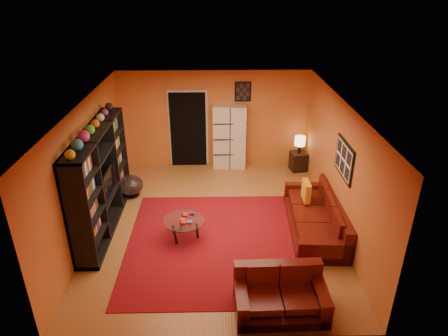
{
  "coord_description": "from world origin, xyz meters",
  "views": [
    {
      "loc": [
        0.05,
        -7.15,
        4.73
      ],
      "look_at": [
        0.2,
        0.1,
        1.25
      ],
      "focal_mm": 32.0,
      "sensor_mm": 36.0,
      "label": 1
    }
  ],
  "objects_px": {
    "loveseat": "(280,293)",
    "side_table": "(298,161)",
    "entertainment_unit": "(101,180)",
    "storage_cabinet": "(230,137)",
    "tv": "(104,182)",
    "table_lamp": "(300,141)",
    "coffee_table": "(184,222)",
    "sofa": "(319,217)",
    "bowl_chair": "(130,185)"
  },
  "relations": [
    {
      "from": "tv",
      "to": "coffee_table",
      "type": "height_order",
      "value": "tv"
    },
    {
      "from": "sofa",
      "to": "loveseat",
      "type": "relative_size",
      "value": 1.72
    },
    {
      "from": "side_table",
      "to": "coffee_table",
      "type": "bearing_deg",
      "value": -132.8
    },
    {
      "from": "coffee_table",
      "to": "side_table",
      "type": "height_order",
      "value": "side_table"
    },
    {
      "from": "bowl_chair",
      "to": "side_table",
      "type": "bearing_deg",
      "value": 17.34
    },
    {
      "from": "loveseat",
      "to": "storage_cabinet",
      "type": "height_order",
      "value": "storage_cabinet"
    },
    {
      "from": "tv",
      "to": "sofa",
      "type": "relative_size",
      "value": 0.37
    },
    {
      "from": "coffee_table",
      "to": "bowl_chair",
      "type": "bearing_deg",
      "value": 128.86
    },
    {
      "from": "storage_cabinet",
      "to": "loveseat",
      "type": "bearing_deg",
      "value": -77.79
    },
    {
      "from": "entertainment_unit",
      "to": "side_table",
      "type": "distance_m",
      "value": 5.26
    },
    {
      "from": "tv",
      "to": "loveseat",
      "type": "distance_m",
      "value": 4.13
    },
    {
      "from": "sofa",
      "to": "table_lamp",
      "type": "height_order",
      "value": "table_lamp"
    },
    {
      "from": "bowl_chair",
      "to": "table_lamp",
      "type": "height_order",
      "value": "table_lamp"
    },
    {
      "from": "loveseat",
      "to": "storage_cabinet",
      "type": "bearing_deg",
      "value": 5.02
    },
    {
      "from": "tv",
      "to": "sofa",
      "type": "distance_m",
      "value": 4.43
    },
    {
      "from": "coffee_table",
      "to": "storage_cabinet",
      "type": "xyz_separation_m",
      "value": [
        1.01,
        3.32,
        0.49
      ]
    },
    {
      "from": "entertainment_unit",
      "to": "bowl_chair",
      "type": "height_order",
      "value": "entertainment_unit"
    },
    {
      "from": "storage_cabinet",
      "to": "entertainment_unit",
      "type": "bearing_deg",
      "value": -128.22
    },
    {
      "from": "tv",
      "to": "table_lamp",
      "type": "xyz_separation_m",
      "value": [
        4.47,
        2.51,
        -0.16
      ]
    },
    {
      "from": "loveseat",
      "to": "bowl_chair",
      "type": "xyz_separation_m",
      "value": [
        -3.02,
        3.64,
        -0.01
      ]
    },
    {
      "from": "coffee_table",
      "to": "bowl_chair",
      "type": "height_order",
      "value": "bowl_chair"
    },
    {
      "from": "side_table",
      "to": "tv",
      "type": "bearing_deg",
      "value": -150.71
    },
    {
      "from": "loveseat",
      "to": "side_table",
      "type": "relative_size",
      "value": 2.85
    },
    {
      "from": "bowl_chair",
      "to": "table_lamp",
      "type": "relative_size",
      "value": 1.34
    },
    {
      "from": "storage_cabinet",
      "to": "table_lamp",
      "type": "distance_m",
      "value": 1.85
    },
    {
      "from": "loveseat",
      "to": "side_table",
      "type": "bearing_deg",
      "value": -15.51
    },
    {
      "from": "sofa",
      "to": "side_table",
      "type": "height_order",
      "value": "sofa"
    },
    {
      "from": "coffee_table",
      "to": "bowl_chair",
      "type": "xyz_separation_m",
      "value": [
        -1.41,
        1.74,
        -0.1
      ]
    },
    {
      "from": "bowl_chair",
      "to": "side_table",
      "type": "xyz_separation_m",
      "value": [
        4.25,
        1.33,
        -0.02
      ]
    },
    {
      "from": "storage_cabinet",
      "to": "sofa",
      "type": "bearing_deg",
      "value": -54.79
    },
    {
      "from": "table_lamp",
      "to": "side_table",
      "type": "bearing_deg",
      "value": 0.0
    },
    {
      "from": "sofa",
      "to": "table_lamp",
      "type": "relative_size",
      "value": 5.33
    },
    {
      "from": "side_table",
      "to": "storage_cabinet",
      "type": "bearing_deg",
      "value": 172.27
    },
    {
      "from": "tv",
      "to": "coffee_table",
      "type": "xyz_separation_m",
      "value": [
        1.63,
        -0.56,
        -0.61
      ]
    },
    {
      "from": "bowl_chair",
      "to": "side_table",
      "type": "relative_size",
      "value": 1.24
    },
    {
      "from": "sofa",
      "to": "coffee_table",
      "type": "bearing_deg",
      "value": -171.11
    },
    {
      "from": "entertainment_unit",
      "to": "tv",
      "type": "xyz_separation_m",
      "value": [
        0.05,
        0.04,
        -0.07
      ]
    },
    {
      "from": "loveseat",
      "to": "side_table",
      "type": "height_order",
      "value": "loveseat"
    },
    {
      "from": "storage_cabinet",
      "to": "table_lamp",
      "type": "bearing_deg",
      "value": -2.12
    },
    {
      "from": "sofa",
      "to": "coffee_table",
      "type": "height_order",
      "value": "sofa"
    },
    {
      "from": "sofa",
      "to": "storage_cabinet",
      "type": "distance_m",
      "value": 3.55
    },
    {
      "from": "entertainment_unit",
      "to": "storage_cabinet",
      "type": "relative_size",
      "value": 1.73
    },
    {
      "from": "entertainment_unit",
      "to": "sofa",
      "type": "xyz_separation_m",
      "value": [
        4.42,
        -0.24,
        -0.77
      ]
    },
    {
      "from": "sofa",
      "to": "loveseat",
      "type": "bearing_deg",
      "value": -114.23
    },
    {
      "from": "entertainment_unit",
      "to": "sofa",
      "type": "height_order",
      "value": "entertainment_unit"
    },
    {
      "from": "storage_cabinet",
      "to": "bowl_chair",
      "type": "xyz_separation_m",
      "value": [
        -2.41,
        -1.58,
        -0.59
      ]
    },
    {
      "from": "tv",
      "to": "storage_cabinet",
      "type": "xyz_separation_m",
      "value": [
        2.64,
        2.76,
        -0.11
      ]
    },
    {
      "from": "loveseat",
      "to": "storage_cabinet",
      "type": "relative_size",
      "value": 0.82
    },
    {
      "from": "tv",
      "to": "table_lamp",
      "type": "bearing_deg",
      "value": -60.71
    },
    {
      "from": "coffee_table",
      "to": "side_table",
      "type": "bearing_deg",
      "value": 47.2
    }
  ]
}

